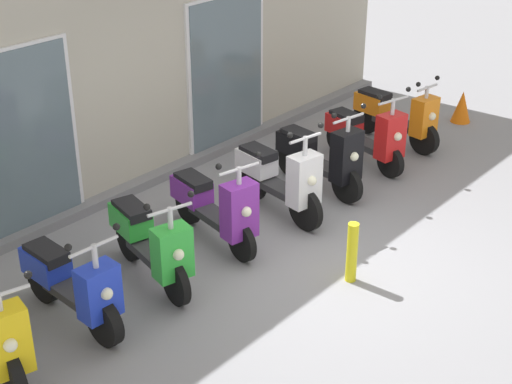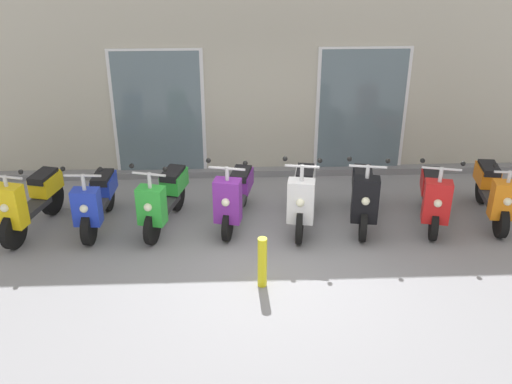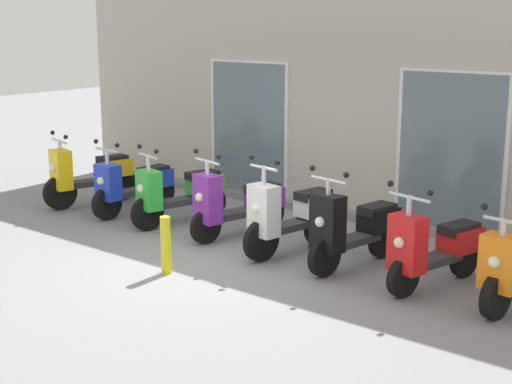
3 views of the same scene
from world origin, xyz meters
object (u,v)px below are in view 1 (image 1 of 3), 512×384
scooter_purple (215,205)px  traffic_cone (462,107)px  scooter_blue (71,284)px  scooter_black (321,156)px  curb_bollard (352,252)px  scooter_orange (396,115)px  scooter_white (280,178)px  scooter_green (151,242)px  scooter_red (366,135)px

scooter_purple → traffic_cone: (5.49, -0.38, -0.23)m
scooter_blue → scooter_black: bearing=-1.5°
scooter_purple → traffic_cone: bearing=-3.9°
scooter_blue → curb_bollard: size_ratio=2.21×
scooter_orange → scooter_black: bearing=-177.8°
scooter_blue → scooter_white: 3.10m
scooter_blue → scooter_purple: (2.08, 0.01, 0.04)m
scooter_black → scooter_blue: bearing=178.5°
scooter_green → scooter_orange: (5.05, 0.02, -0.03)m
scooter_blue → scooter_white: size_ratio=0.99×
scooter_white → scooter_orange: scooter_white is taller
scooter_red → curb_bollard: scooter_red is taller
curb_bollard → scooter_black: bearing=44.5°
scooter_purple → scooter_orange: scooter_purple is taller
scooter_blue → curb_bollard: (2.41, -1.68, -0.09)m
scooter_black → scooter_red: (1.07, -0.02, -0.03)m
scooter_red → scooter_green: bearing=178.9°
scooter_green → scooter_red: 4.07m
traffic_cone → scooter_green: bearing=177.1°
scooter_green → scooter_white: scooter_white is taller
scooter_black → curb_bollard: size_ratio=2.22×
scooter_blue → traffic_cone: (7.57, -0.37, -0.18)m
scooter_blue → curb_bollard: 2.94m
scooter_white → curb_bollard: 1.70m
scooter_white → scooter_black: 0.92m
scooter_purple → scooter_red: scooter_purple is taller
scooter_red → curb_bollard: 3.10m
scooter_green → scooter_purple: size_ratio=0.99×
scooter_purple → scooter_black: bearing=-3.2°
scooter_blue → scooter_orange: (6.07, -0.03, 0.02)m
scooter_red → traffic_cone: bearing=-5.7°
scooter_black → scooter_red: 1.07m
scooter_white → traffic_cone: scooter_white is taller
scooter_blue → curb_bollard: bearing=-34.9°
scooter_blue → scooter_black: 4.02m
scooter_white → curb_bollard: (-0.69, -1.55, -0.17)m
scooter_orange → curb_bollard: size_ratio=2.29×
scooter_purple → scooter_red: 3.01m
scooter_blue → scooter_red: (5.09, -0.12, 0.03)m
scooter_black → traffic_cone: (3.55, -0.27, -0.24)m
scooter_blue → scooter_white: bearing=-2.5°
traffic_cone → scooter_red: bearing=174.3°
scooter_blue → scooter_white: (3.10, -0.14, 0.08)m
scooter_purple → traffic_cone: size_ratio=3.01×
scooter_blue → traffic_cone: size_ratio=2.97×
scooter_orange → traffic_cone: 1.55m
scooter_blue → traffic_cone: scooter_blue is taller
scooter_purple → curb_bollard: scooter_purple is taller
scooter_orange → curb_bollard: (-3.66, -1.66, -0.11)m
traffic_cone → scooter_black: bearing=175.7°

